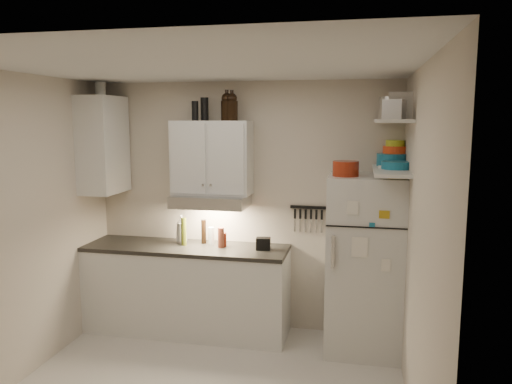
# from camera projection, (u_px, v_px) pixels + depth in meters

# --- Properties ---
(ceiling) EXTENTS (3.20, 3.00, 0.02)m
(ceiling) POSITION_uv_depth(u_px,v_px,m) (197.00, 64.00, 3.62)
(ceiling) COLOR silver
(ceiling) RESTS_ON ground
(back_wall) EXTENTS (3.20, 0.02, 2.60)m
(back_wall) POSITION_uv_depth(u_px,v_px,m) (245.00, 206.00, 5.27)
(back_wall) COLOR beige
(back_wall) RESTS_ON ground
(left_wall) EXTENTS (0.02, 3.00, 2.60)m
(left_wall) POSITION_uv_depth(u_px,v_px,m) (15.00, 230.00, 4.14)
(left_wall) COLOR beige
(left_wall) RESTS_ON ground
(right_wall) EXTENTS (0.02, 3.00, 2.60)m
(right_wall) POSITION_uv_depth(u_px,v_px,m) (420.00, 251.00, 3.48)
(right_wall) COLOR beige
(right_wall) RESTS_ON ground
(base_cabinet) EXTENTS (2.10, 0.60, 0.88)m
(base_cabinet) POSITION_uv_depth(u_px,v_px,m) (187.00, 291.00, 5.21)
(base_cabinet) COLOR silver
(base_cabinet) RESTS_ON floor
(countertop) EXTENTS (2.10, 0.62, 0.04)m
(countertop) POSITION_uv_depth(u_px,v_px,m) (186.00, 248.00, 5.14)
(countertop) COLOR black
(countertop) RESTS_ON base_cabinet
(upper_cabinet) EXTENTS (0.80, 0.33, 0.75)m
(upper_cabinet) POSITION_uv_depth(u_px,v_px,m) (212.00, 158.00, 5.09)
(upper_cabinet) COLOR silver
(upper_cabinet) RESTS_ON back_wall
(side_cabinet) EXTENTS (0.33, 0.55, 1.00)m
(side_cabinet) POSITION_uv_depth(u_px,v_px,m) (103.00, 145.00, 5.17)
(side_cabinet) COLOR silver
(side_cabinet) RESTS_ON left_wall
(range_hood) EXTENTS (0.76, 0.46, 0.12)m
(range_hood) POSITION_uv_depth(u_px,v_px,m) (211.00, 201.00, 5.09)
(range_hood) COLOR silver
(range_hood) RESTS_ON back_wall
(fridge) EXTENTS (0.70, 0.68, 1.70)m
(fridge) POSITION_uv_depth(u_px,v_px,m) (364.00, 264.00, 4.74)
(fridge) COLOR silver
(fridge) RESTS_ON floor
(shelf_hi) EXTENTS (0.30, 0.95, 0.03)m
(shelf_hi) POSITION_uv_depth(u_px,v_px,m) (393.00, 121.00, 4.38)
(shelf_hi) COLOR silver
(shelf_hi) RESTS_ON right_wall
(shelf_lo) EXTENTS (0.30, 0.95, 0.03)m
(shelf_lo) POSITION_uv_depth(u_px,v_px,m) (391.00, 171.00, 4.44)
(shelf_lo) COLOR silver
(shelf_lo) RESTS_ON right_wall
(knife_strip) EXTENTS (0.42, 0.02, 0.03)m
(knife_strip) POSITION_uv_depth(u_px,v_px,m) (311.00, 207.00, 5.10)
(knife_strip) COLOR black
(knife_strip) RESTS_ON back_wall
(dutch_oven) EXTENTS (0.28, 0.28, 0.14)m
(dutch_oven) POSITION_uv_depth(u_px,v_px,m) (346.00, 169.00, 4.54)
(dutch_oven) COLOR maroon
(dutch_oven) RESTS_ON fridge
(book_stack) EXTENTS (0.19, 0.23, 0.07)m
(book_stack) POSITION_uv_depth(u_px,v_px,m) (397.00, 174.00, 4.43)
(book_stack) COLOR #B18B16
(book_stack) RESTS_ON fridge
(spice_jar) EXTENTS (0.07, 0.07, 0.10)m
(spice_jar) POSITION_uv_depth(u_px,v_px,m) (381.00, 171.00, 4.50)
(spice_jar) COLOR silver
(spice_jar) RESTS_ON fridge
(stock_pot) EXTENTS (0.36, 0.36, 0.20)m
(stock_pot) POSITION_uv_depth(u_px,v_px,m) (394.00, 108.00, 4.60)
(stock_pot) COLOR silver
(stock_pot) RESTS_ON shelf_hi
(tin_a) EXTENTS (0.25, 0.23, 0.23)m
(tin_a) POSITION_uv_depth(u_px,v_px,m) (403.00, 106.00, 4.29)
(tin_a) COLOR #AAAAAD
(tin_a) RESTS_ON shelf_hi
(tin_b) EXTENTS (0.20, 0.20, 0.16)m
(tin_b) POSITION_uv_depth(u_px,v_px,m) (394.00, 109.00, 4.01)
(tin_b) COLOR #AAAAAD
(tin_b) RESTS_ON shelf_hi
(bowl_teal) EXTENTS (0.29, 0.29, 0.11)m
(bowl_teal) POSITION_uv_depth(u_px,v_px,m) (392.00, 160.00, 4.75)
(bowl_teal) COLOR #1A6E90
(bowl_teal) RESTS_ON shelf_lo
(bowl_orange) EXTENTS (0.23, 0.23, 0.07)m
(bowl_orange) POSITION_uv_depth(u_px,v_px,m) (395.00, 150.00, 4.79)
(bowl_orange) COLOR #F74517
(bowl_orange) RESTS_ON bowl_teal
(bowl_yellow) EXTENTS (0.18, 0.18, 0.06)m
(bowl_yellow) POSITION_uv_depth(u_px,v_px,m) (395.00, 143.00, 4.78)
(bowl_yellow) COLOR gold
(bowl_yellow) RESTS_ON bowl_orange
(plates) EXTENTS (0.36, 0.36, 0.07)m
(plates) POSITION_uv_depth(u_px,v_px,m) (397.00, 165.00, 4.44)
(plates) COLOR #1A6E90
(plates) RESTS_ON shelf_lo
(growler_a) EXTENTS (0.12, 0.12, 0.28)m
(growler_a) POSITION_uv_depth(u_px,v_px,m) (227.00, 106.00, 4.95)
(growler_a) COLOR black
(growler_a) RESTS_ON upper_cabinet
(growler_b) EXTENTS (0.14, 0.14, 0.28)m
(growler_b) POSITION_uv_depth(u_px,v_px,m) (232.00, 107.00, 4.93)
(growler_b) COLOR black
(growler_b) RESTS_ON upper_cabinet
(thermos_a) EXTENTS (0.09, 0.09, 0.23)m
(thermos_a) POSITION_uv_depth(u_px,v_px,m) (205.00, 109.00, 5.05)
(thermos_a) COLOR black
(thermos_a) RESTS_ON upper_cabinet
(thermos_b) EXTENTS (0.09, 0.09, 0.19)m
(thermos_b) POSITION_uv_depth(u_px,v_px,m) (195.00, 111.00, 4.98)
(thermos_b) COLOR black
(thermos_b) RESTS_ON upper_cabinet
(side_jar) EXTENTS (0.12, 0.12, 0.14)m
(side_jar) POSITION_uv_depth(u_px,v_px,m) (100.00, 89.00, 5.11)
(side_jar) COLOR silver
(side_jar) RESTS_ON side_cabinet
(soap_bottle) EXTENTS (0.15, 0.16, 0.33)m
(soap_bottle) POSITION_uv_depth(u_px,v_px,m) (181.00, 227.00, 5.25)
(soap_bottle) COLOR silver
(soap_bottle) RESTS_ON countertop
(pepper_mill) EXTENTS (0.08, 0.08, 0.21)m
(pepper_mill) POSITION_uv_depth(u_px,v_px,m) (221.00, 238.00, 5.06)
(pepper_mill) COLOR brown
(pepper_mill) RESTS_ON countertop
(oil_bottle) EXTENTS (0.06, 0.06, 0.29)m
(oil_bottle) POSITION_uv_depth(u_px,v_px,m) (184.00, 232.00, 5.15)
(oil_bottle) COLOR #5A6519
(oil_bottle) RESTS_ON countertop
(vinegar_bottle) EXTENTS (0.06, 0.06, 0.25)m
(vinegar_bottle) POSITION_uv_depth(u_px,v_px,m) (204.00, 232.00, 5.23)
(vinegar_bottle) COLOR black
(vinegar_bottle) RESTS_ON countertop
(clear_bottle) EXTENTS (0.08, 0.08, 0.19)m
(clear_bottle) POSITION_uv_depth(u_px,v_px,m) (211.00, 236.00, 5.18)
(clear_bottle) COLOR silver
(clear_bottle) RESTS_ON countertop
(red_jar) EXTENTS (0.09, 0.09, 0.14)m
(red_jar) POSITION_uv_depth(u_px,v_px,m) (223.00, 240.00, 5.11)
(red_jar) COLOR maroon
(red_jar) RESTS_ON countertop
(caddy) EXTENTS (0.15, 0.12, 0.12)m
(caddy) POSITION_uv_depth(u_px,v_px,m) (263.00, 244.00, 4.99)
(caddy) COLOR black
(caddy) RESTS_ON countertop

